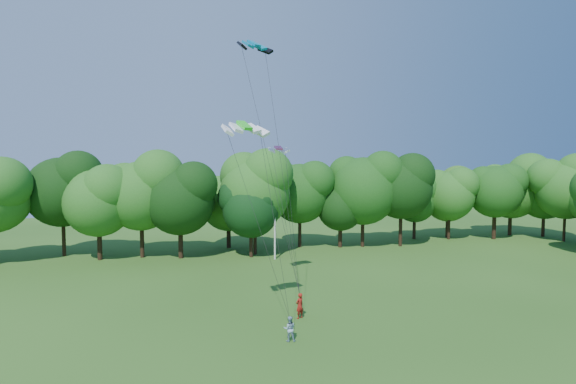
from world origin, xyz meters
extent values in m
cylinder|color=silver|center=(2.88, 30.17, 4.17)|extent=(0.21, 0.21, 8.34)
cube|color=silver|center=(2.88, 30.17, 8.13)|extent=(1.66, 0.28, 0.08)
imported|color=maroon|center=(-0.23, 10.72, 0.93)|extent=(0.81, 0.71, 1.86)
imported|color=#8EAEC6|center=(-2.08, 6.96, 0.80)|extent=(0.90, 0.77, 1.61)
cube|color=#05799D|center=(-2.91, 13.58, 20.00)|extent=(2.86, 2.07, 0.70)
cube|color=#28DE21|center=(-4.40, 9.57, 13.67)|extent=(3.24, 2.09, 0.73)
cube|color=#FF4691|center=(0.38, 18.99, 12.52)|extent=(1.85, 0.90, 0.40)
cylinder|color=#331E14|center=(0.48, 32.16, 1.85)|extent=(0.40, 0.40, 3.69)
ellipsoid|color=black|center=(0.48, 32.16, 6.71)|extent=(7.38, 7.38, 8.05)
cylinder|color=#382316|center=(31.20, 37.60, 1.91)|extent=(0.49, 0.49, 3.82)
ellipsoid|color=#2C5A1B|center=(31.20, 37.60, 6.94)|extent=(7.63, 7.63, 8.32)
camera|label=1|loc=(-9.76, -19.55, 11.36)|focal=28.00mm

